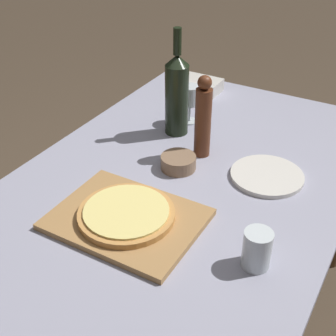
% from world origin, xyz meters
% --- Properties ---
extents(ground_plane, '(12.00, 12.00, 0.00)m').
position_xyz_m(ground_plane, '(0.00, 0.00, 0.00)').
color(ground_plane, '#4C3D2D').
extents(dining_table, '(0.98, 1.54, 0.76)m').
position_xyz_m(dining_table, '(0.00, 0.00, 0.68)').
color(dining_table, '#9393A8').
rests_on(dining_table, ground_plane).
extents(cutting_board, '(0.40, 0.30, 0.02)m').
position_xyz_m(cutting_board, '(-0.03, -0.26, 0.77)').
color(cutting_board, '#A87A47').
rests_on(cutting_board, dining_table).
extents(pizza, '(0.27, 0.27, 0.02)m').
position_xyz_m(pizza, '(-0.03, -0.26, 0.79)').
color(pizza, '#C68947').
rests_on(pizza, cutting_board).
extents(wine_bottle, '(0.08, 0.08, 0.38)m').
position_xyz_m(wine_bottle, '(-0.16, 0.26, 0.92)').
color(wine_bottle, black).
rests_on(wine_bottle, dining_table).
extents(pepper_mill, '(0.05, 0.05, 0.28)m').
position_xyz_m(pepper_mill, '(-0.01, 0.16, 0.90)').
color(pepper_mill, '#5B2D19').
rests_on(pepper_mill, dining_table).
extents(wine_glass, '(0.07, 0.07, 0.14)m').
position_xyz_m(wine_glass, '(-0.16, 0.35, 0.87)').
color(wine_glass, silver).
rests_on(wine_glass, dining_table).
extents(small_bowl, '(0.11, 0.11, 0.04)m').
position_xyz_m(small_bowl, '(-0.04, 0.05, 0.79)').
color(small_bowl, '#84664C').
rests_on(small_bowl, dining_table).
extents(drinking_tumbler, '(0.07, 0.07, 0.10)m').
position_xyz_m(drinking_tumbler, '(0.33, -0.24, 0.82)').
color(drinking_tumbler, silver).
rests_on(drinking_tumbler, dining_table).
extents(dinner_plate, '(0.23, 0.23, 0.01)m').
position_xyz_m(dinner_plate, '(0.23, 0.14, 0.77)').
color(dinner_plate, silver).
rests_on(dinner_plate, dining_table).
extents(food_container, '(0.18, 0.11, 0.05)m').
position_xyz_m(food_container, '(-0.25, 0.62, 0.79)').
color(food_container, beige).
rests_on(food_container, dining_table).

